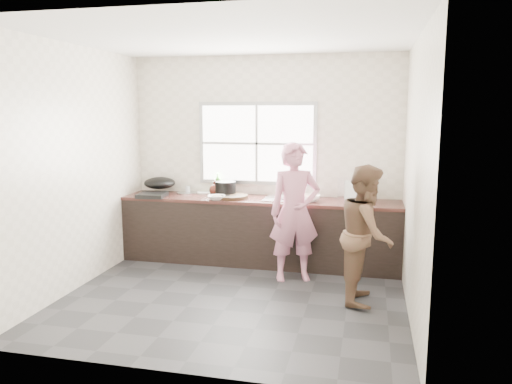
% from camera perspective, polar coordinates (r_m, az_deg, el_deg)
% --- Properties ---
extents(floor, '(3.60, 3.20, 0.01)m').
position_cam_1_polar(floor, '(5.48, -2.59, -12.00)').
color(floor, '#2C2C2F').
rests_on(floor, ground).
extents(ceiling, '(3.60, 3.20, 0.01)m').
position_cam_1_polar(ceiling, '(5.16, -2.82, 17.30)').
color(ceiling, silver).
rests_on(ceiling, wall_back).
extents(wall_back, '(3.60, 0.01, 2.70)m').
position_cam_1_polar(wall_back, '(6.70, 0.99, 3.85)').
color(wall_back, silver).
rests_on(wall_back, ground).
extents(wall_left, '(0.01, 3.20, 2.70)m').
position_cam_1_polar(wall_left, '(5.89, -19.88, 2.55)').
color(wall_left, beige).
rests_on(wall_left, ground).
extents(wall_right, '(0.01, 3.20, 2.70)m').
position_cam_1_polar(wall_right, '(4.98, 17.74, 1.52)').
color(wall_right, beige).
rests_on(wall_right, ground).
extents(wall_front, '(3.60, 0.01, 2.70)m').
position_cam_1_polar(wall_front, '(3.64, -9.49, -0.88)').
color(wall_front, beige).
rests_on(wall_front, ground).
extents(cabinet, '(3.60, 0.62, 0.82)m').
position_cam_1_polar(cabinet, '(6.55, 0.40, -4.61)').
color(cabinet, black).
rests_on(cabinet, floor).
extents(countertop, '(3.60, 0.64, 0.04)m').
position_cam_1_polar(countertop, '(6.46, 0.40, -0.91)').
color(countertop, '#381C17').
rests_on(countertop, cabinet).
extents(sink, '(0.55, 0.45, 0.02)m').
position_cam_1_polar(sink, '(6.39, 3.47, -0.81)').
color(sink, silver).
rests_on(sink, countertop).
extents(faucet, '(0.02, 0.02, 0.30)m').
position_cam_1_polar(faucet, '(6.56, 3.77, 0.73)').
color(faucet, silver).
rests_on(faucet, countertop).
extents(window_frame, '(1.60, 0.05, 1.10)m').
position_cam_1_polar(window_frame, '(6.69, 0.13, 5.57)').
color(window_frame, '#9EA0A5').
rests_on(window_frame, wall_back).
extents(window_glazing, '(1.50, 0.01, 1.00)m').
position_cam_1_polar(window_glazing, '(6.66, 0.08, 5.55)').
color(window_glazing, white).
rests_on(window_glazing, window_frame).
extents(woman, '(0.65, 0.53, 1.52)m').
position_cam_1_polar(woman, '(5.85, 4.44, -2.83)').
color(woman, pink).
rests_on(woman, floor).
extents(person_side, '(0.57, 0.72, 1.44)m').
position_cam_1_polar(person_side, '(5.30, 12.52, -4.71)').
color(person_side, brown).
rests_on(person_side, floor).
extents(cutting_board, '(0.45, 0.45, 0.04)m').
position_cam_1_polar(cutting_board, '(6.48, -2.82, -0.52)').
color(cutting_board, black).
rests_on(cutting_board, countertop).
extents(cleaver, '(0.20, 0.13, 0.01)m').
position_cam_1_polar(cleaver, '(6.44, -3.82, -0.41)').
color(cleaver, silver).
rests_on(cleaver, cutting_board).
extents(bowl_mince, '(0.29, 0.29, 0.06)m').
position_cam_1_polar(bowl_mince, '(6.39, -4.54, -0.62)').
color(bowl_mince, white).
rests_on(bowl_mince, countertop).
extents(bowl_crabs, '(0.21, 0.21, 0.07)m').
position_cam_1_polar(bowl_crabs, '(6.29, 6.23, -0.77)').
color(bowl_crabs, white).
rests_on(bowl_crabs, countertop).
extents(bowl_held, '(0.22, 0.22, 0.06)m').
position_cam_1_polar(bowl_held, '(6.37, 3.06, -0.61)').
color(bowl_held, silver).
rests_on(bowl_held, countertop).
extents(black_pot, '(0.33, 0.33, 0.20)m').
position_cam_1_polar(black_pot, '(6.63, -3.50, 0.37)').
color(black_pot, black).
rests_on(black_pot, countertop).
extents(plate_food, '(0.22, 0.22, 0.02)m').
position_cam_1_polar(plate_food, '(6.90, -5.91, -0.07)').
color(plate_food, white).
rests_on(plate_food, countertop).
extents(bottle_green, '(0.13, 0.13, 0.29)m').
position_cam_1_polar(bottle_green, '(6.82, -4.41, 1.00)').
color(bottle_green, '#489631').
rests_on(bottle_green, countertop).
extents(bottle_brown_tall, '(0.09, 0.09, 0.18)m').
position_cam_1_polar(bottle_brown_tall, '(6.78, -3.95, 0.47)').
color(bottle_brown_tall, '#4B1D12').
rests_on(bottle_brown_tall, countertop).
extents(bottle_brown_short, '(0.18, 0.18, 0.19)m').
position_cam_1_polar(bottle_brown_short, '(6.73, -4.71, 0.44)').
color(bottle_brown_short, '#481912').
rests_on(bottle_brown_short, countertop).
extents(glass_jar, '(0.09, 0.09, 0.09)m').
position_cam_1_polar(glass_jar, '(6.97, -7.80, 0.31)').
color(glass_jar, silver).
rests_on(glass_jar, countertop).
extents(burner, '(0.39, 0.39, 0.05)m').
position_cam_1_polar(burner, '(6.70, -11.78, -0.34)').
color(burner, black).
rests_on(burner, countertop).
extents(wok, '(0.50, 0.50, 0.16)m').
position_cam_1_polar(wok, '(6.98, -10.95, 1.02)').
color(wok, black).
rests_on(wok, burner).
extents(dish_rack, '(0.46, 0.39, 0.29)m').
position_cam_1_polar(dish_rack, '(6.36, 11.31, 0.24)').
color(dish_rack, silver).
rests_on(dish_rack, countertop).
extents(pot_lid_left, '(0.31, 0.31, 0.01)m').
position_cam_1_polar(pot_lid_left, '(7.00, -11.10, -0.08)').
color(pot_lid_left, '#BBBDC2').
rests_on(pot_lid_left, countertop).
extents(pot_lid_right, '(0.30, 0.30, 0.01)m').
position_cam_1_polar(pot_lid_right, '(6.92, -7.91, -0.09)').
color(pot_lid_right, silver).
rests_on(pot_lid_right, countertop).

